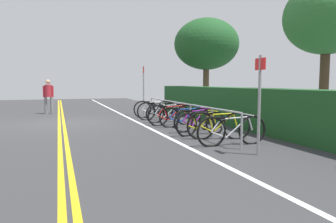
{
  "coord_description": "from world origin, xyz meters",
  "views": [
    {
      "loc": [
        12.26,
        -0.08,
        1.5
      ],
      "look_at": [
        3.75,
        2.89,
        0.67
      ],
      "focal_mm": 33.61,
      "sensor_mm": 36.0,
      "label": 1
    }
  ],
  "objects_px": {
    "bicycle_5": "(196,120)",
    "bicycle_7": "(219,126)",
    "bicycle_0": "(154,109)",
    "bicycle_3": "(172,115)",
    "bicycle_8": "(232,130)",
    "pedestrian": "(48,94)",
    "bicycle_1": "(159,111)",
    "tree_near_left": "(206,44)",
    "bike_rack": "(182,109)",
    "tree_mid": "(327,18)",
    "bicycle_6": "(201,123)",
    "sign_post_near": "(144,86)",
    "bicycle_2": "(168,113)",
    "bicycle_4": "(185,117)",
    "sign_post_far": "(259,95)"
  },
  "relations": [
    {
      "from": "bicycle_4",
      "to": "bicycle_8",
      "type": "height_order",
      "value": "bicycle_8"
    },
    {
      "from": "bicycle_3",
      "to": "bicycle_6",
      "type": "distance_m",
      "value": 2.25
    },
    {
      "from": "bicycle_1",
      "to": "bicycle_0",
      "type": "bearing_deg",
      "value": 179.15
    },
    {
      "from": "bicycle_7",
      "to": "pedestrian",
      "type": "bearing_deg",
      "value": -153.27
    },
    {
      "from": "bicycle_7",
      "to": "sign_post_far",
      "type": "xyz_separation_m",
      "value": [
        1.91,
        -0.11,
        0.88
      ]
    },
    {
      "from": "bicycle_1",
      "to": "sign_post_near",
      "type": "relative_size",
      "value": 0.81
    },
    {
      "from": "bicycle_0",
      "to": "bicycle_7",
      "type": "xyz_separation_m",
      "value": [
        5.5,
        0.14,
        -0.0
      ]
    },
    {
      "from": "bicycle_4",
      "to": "tree_mid",
      "type": "distance_m",
      "value": 5.55
    },
    {
      "from": "sign_post_near",
      "to": "sign_post_far",
      "type": "bearing_deg",
      "value": 1.72
    },
    {
      "from": "bicycle_2",
      "to": "bicycle_7",
      "type": "relative_size",
      "value": 1.06
    },
    {
      "from": "bike_rack",
      "to": "bicycle_8",
      "type": "distance_m",
      "value": 3.16
    },
    {
      "from": "bike_rack",
      "to": "bicycle_7",
      "type": "xyz_separation_m",
      "value": [
        2.31,
        0.13,
        -0.26
      ]
    },
    {
      "from": "bike_rack",
      "to": "sign_post_far",
      "type": "bearing_deg",
      "value": 0.32
    },
    {
      "from": "bike_rack",
      "to": "tree_mid",
      "type": "relative_size",
      "value": 1.53
    },
    {
      "from": "bicycle_8",
      "to": "bike_rack",
      "type": "bearing_deg",
      "value": -179.31
    },
    {
      "from": "bicycle_3",
      "to": "pedestrian",
      "type": "relative_size",
      "value": 1.09
    },
    {
      "from": "bicycle_5",
      "to": "bicycle_7",
      "type": "bearing_deg",
      "value": -0.27
    },
    {
      "from": "bicycle_1",
      "to": "bicycle_3",
      "type": "distance_m",
      "value": 1.71
    },
    {
      "from": "sign_post_near",
      "to": "bike_rack",
      "type": "bearing_deg",
      "value": 3.16
    },
    {
      "from": "bicycle_6",
      "to": "sign_post_near",
      "type": "xyz_separation_m",
      "value": [
        -5.63,
        -0.22,
        1.02
      ]
    },
    {
      "from": "bike_rack",
      "to": "sign_post_far",
      "type": "distance_m",
      "value": 4.27
    },
    {
      "from": "bicycle_6",
      "to": "tree_near_left",
      "type": "relative_size",
      "value": 0.35
    },
    {
      "from": "sign_post_near",
      "to": "bicycle_0",
      "type": "bearing_deg",
      "value": 13.49
    },
    {
      "from": "bicycle_1",
      "to": "bicycle_4",
      "type": "xyz_separation_m",
      "value": [
        2.37,
        0.15,
        -0.02
      ]
    },
    {
      "from": "bicycle_8",
      "to": "tree_near_left",
      "type": "xyz_separation_m",
      "value": [
        -8.31,
        3.37,
        3.1
      ]
    },
    {
      "from": "bicycle_0",
      "to": "bicycle_3",
      "type": "distance_m",
      "value": 2.47
    },
    {
      "from": "bicycle_2",
      "to": "sign_post_far",
      "type": "relative_size",
      "value": 0.86
    },
    {
      "from": "bike_rack",
      "to": "bicycle_6",
      "type": "relative_size",
      "value": 4.3
    },
    {
      "from": "bicycle_5",
      "to": "bicycle_0",
      "type": "bearing_deg",
      "value": -177.87
    },
    {
      "from": "pedestrian",
      "to": "tree_mid",
      "type": "bearing_deg",
      "value": 46.4
    },
    {
      "from": "bicycle_3",
      "to": "bicycle_5",
      "type": "height_order",
      "value": "bicycle_3"
    },
    {
      "from": "bicycle_8",
      "to": "sign_post_near",
      "type": "relative_size",
      "value": 0.82
    },
    {
      "from": "bicycle_4",
      "to": "bicycle_8",
      "type": "relative_size",
      "value": 0.93
    },
    {
      "from": "bicycle_2",
      "to": "sign_post_near",
      "type": "xyz_separation_m",
      "value": [
        -2.55,
        -0.26,
        1.0
      ]
    },
    {
      "from": "bicycle_1",
      "to": "tree_mid",
      "type": "bearing_deg",
      "value": 46.52
    },
    {
      "from": "bicycle_4",
      "to": "bicycle_8",
      "type": "distance_m",
      "value": 3.2
    },
    {
      "from": "bike_rack",
      "to": "bicycle_4",
      "type": "distance_m",
      "value": 0.32
    },
    {
      "from": "tree_mid",
      "to": "bicycle_6",
      "type": "bearing_deg",
      "value": -91.89
    },
    {
      "from": "bicycle_4",
      "to": "bicycle_5",
      "type": "bearing_deg",
      "value": 0.72
    },
    {
      "from": "bike_rack",
      "to": "sign_post_far",
      "type": "relative_size",
      "value": 3.55
    },
    {
      "from": "bicycle_1",
      "to": "tree_near_left",
      "type": "relative_size",
      "value": 0.38
    },
    {
      "from": "bicycle_5",
      "to": "bicycle_6",
      "type": "height_order",
      "value": "bicycle_5"
    },
    {
      "from": "pedestrian",
      "to": "tree_mid",
      "type": "relative_size",
      "value": 0.35
    },
    {
      "from": "bicycle_1",
      "to": "bicycle_5",
      "type": "bearing_deg",
      "value": 2.83
    },
    {
      "from": "bicycle_8",
      "to": "pedestrian",
      "type": "relative_size",
      "value": 1.11
    },
    {
      "from": "bicycle_0",
      "to": "tree_mid",
      "type": "xyz_separation_m",
      "value": [
        4.86,
        4.31,
        3.2
      ]
    },
    {
      "from": "bicycle_3",
      "to": "bicycle_8",
      "type": "height_order",
      "value": "bicycle_3"
    },
    {
      "from": "bicycle_0",
      "to": "bicycle_6",
      "type": "distance_m",
      "value": 4.72
    },
    {
      "from": "bicycle_2",
      "to": "bicycle_5",
      "type": "xyz_separation_m",
      "value": [
        2.37,
        0.11,
        -0.01
      ]
    },
    {
      "from": "bicycle_2",
      "to": "sign_post_near",
      "type": "distance_m",
      "value": 2.75
    }
  ]
}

